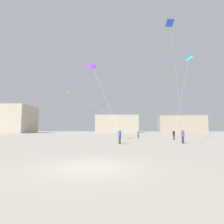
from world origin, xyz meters
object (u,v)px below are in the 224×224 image
(person_in_black, at_px, (174,134))
(building_centre_hall, at_px, (117,124))
(building_right_hall, at_px, (181,124))
(person_in_teal, at_px, (138,134))
(building_left_hall, at_px, (4,119))
(kite_cyan_delta, at_px, (189,59))
(kite_amber_diamond, at_px, (71,93))
(person_in_purple, at_px, (183,135))
(kite_violet_diamond, at_px, (92,66))
(person_in_blue, at_px, (120,136))
(kite_cobalt_delta, at_px, (171,29))

(person_in_black, height_order, building_centre_hall, building_centre_hall)
(person_in_black, bearing_deg, building_right_hall, 36.79)
(person_in_black, bearing_deg, person_in_teal, 98.32)
(person_in_teal, distance_m, building_left_hall, 75.99)
(building_right_hall, bearing_deg, kite_cyan_delta, -106.93)
(kite_cyan_delta, xyz_separation_m, building_right_hall, (20.66, 67.86, -10.34))
(kite_amber_diamond, relative_size, building_left_hall, 0.54)
(person_in_purple, xyz_separation_m, kite_violet_diamond, (-11.96, 3.25, 10.24))
(kite_amber_diamond, xyz_separation_m, building_centre_hall, (8.04, 55.72, -4.91))
(building_centre_hall, relative_size, building_right_hall, 0.87)
(person_in_purple, relative_size, building_centre_hall, 0.08)
(person_in_teal, distance_m, person_in_blue, 14.89)
(kite_amber_diamond, distance_m, building_left_hall, 65.24)
(person_in_black, height_order, person_in_blue, person_in_blue)
(kite_cobalt_delta, distance_m, building_right_hall, 89.23)
(kite_amber_diamond, height_order, kite_violet_diamond, kite_violet_diamond)
(person_in_teal, bearing_deg, building_centre_hall, 76.94)
(person_in_teal, height_order, kite_amber_diamond, kite_amber_diamond)
(person_in_blue, xyz_separation_m, person_in_purple, (7.78, 1.32, 0.04))
(kite_amber_diamond, xyz_separation_m, building_right_hall, (44.04, 65.06, -4.71))
(building_centre_hall, bearing_deg, person_in_teal, -84.11)
(person_in_teal, relative_size, person_in_blue, 0.90)
(building_left_hall, bearing_deg, person_in_blue, -47.33)
(kite_cobalt_delta, relative_size, building_centre_hall, 0.50)
(person_in_purple, bearing_deg, kite_cobalt_delta, -18.56)
(person_in_black, distance_m, building_left_hall, 83.72)
(kite_cyan_delta, xyz_separation_m, building_centre_hall, (-15.34, 58.53, -10.53))
(kite_cobalt_delta, relative_size, building_left_hall, 0.41)
(kite_cyan_delta, bearing_deg, building_centre_hall, 104.69)
(person_in_teal, xyz_separation_m, kite_amber_diamond, (-13.83, 0.34, 8.45))
(person_in_black, distance_m, kite_amber_diamond, 21.77)
(kite_cyan_delta, height_order, building_left_hall, kite_cyan_delta)
(building_left_hall, distance_m, building_right_hall, 91.97)
(person_in_black, bearing_deg, kite_amber_diamond, 128.25)
(kite_violet_diamond, bearing_deg, person_in_blue, -47.54)
(person_in_blue, xyz_separation_m, building_centre_hall, (-2.25, 70.52, 3.44))
(person_in_teal, xyz_separation_m, person_in_blue, (-3.53, -14.46, 0.09))
(kite_cyan_delta, height_order, kite_amber_diamond, kite_cyan_delta)
(person_in_teal, relative_size, building_left_hall, 0.06)
(kite_cyan_delta, relative_size, building_centre_hall, 0.66)
(kite_cyan_delta, relative_size, kite_amber_diamond, 0.99)
(person_in_teal, distance_m, kite_amber_diamond, 16.21)
(kite_violet_diamond, bearing_deg, person_in_teal, 52.05)
(person_in_blue, height_order, person_in_purple, person_in_purple)
(building_left_hall, bearing_deg, kite_amber_diamond, -45.17)
(person_in_teal, distance_m, person_in_purple, 13.81)
(person_in_black, relative_size, kite_amber_diamond, 0.11)
(building_right_hall, bearing_deg, building_centre_hall, -165.46)
(building_left_hall, xyz_separation_m, building_centre_hall, (54.00, 9.49, -2.12))
(person_in_purple, distance_m, kite_amber_diamond, 24.03)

